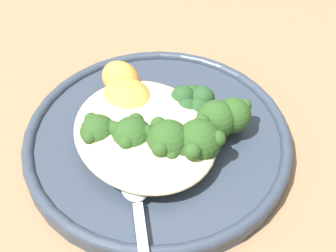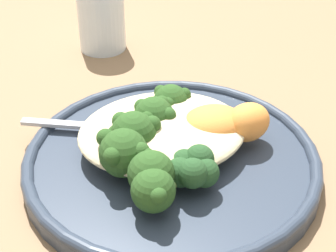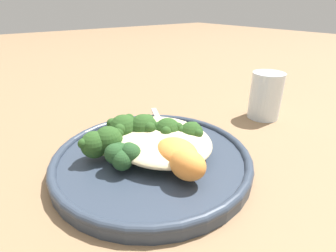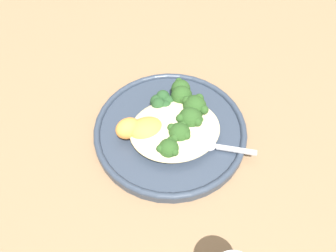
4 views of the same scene
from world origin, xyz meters
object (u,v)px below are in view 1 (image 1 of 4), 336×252
object	(u,v)px
plate	(155,140)
broccoli_stalk_1	(135,133)
sweet_potato_chunk_1	(128,99)
quinoa_mound	(145,132)
broccoli_stalk_4	(173,141)
kale_tuft	(193,102)
broccoli_stalk_7	(213,114)
broccoli_stalk_3	(167,137)
broccoli_stalk_5	(193,137)
broccoli_stalk_6	(203,117)
sweet_potato_chunk_0	(118,79)
spoon	(137,195)
broccoli_stalk_0	(106,129)
broccoli_stalk_2	(148,130)

from	to	relation	value
plate	broccoli_stalk_1	distance (m)	0.04
plate	sweet_potato_chunk_1	distance (m)	0.05
quinoa_mound	broccoli_stalk_4	bearing A→B (deg)	31.86
broccoli_stalk_1	kale_tuft	distance (m)	0.08
plate	broccoli_stalk_7	size ratio (longest dim) A/B	2.72
plate	broccoli_stalk_7	xyz separation A→B (m)	(0.02, 0.06, 0.03)
broccoli_stalk_1	broccoli_stalk_3	size ratio (longest dim) A/B	0.83
plate	sweet_potato_chunk_1	xyz separation A→B (m)	(-0.04, -0.00, 0.03)
broccoli_stalk_4	broccoli_stalk_5	size ratio (longest dim) A/B	0.82
broccoli_stalk_5	broccoli_stalk_6	world-z (taller)	broccoli_stalk_5
broccoli_stalk_1	sweet_potato_chunk_0	bearing A→B (deg)	-142.08
sweet_potato_chunk_1	kale_tuft	xyz separation A→B (m)	(0.04, 0.05, -0.00)
quinoa_mound	broccoli_stalk_7	xyz separation A→B (m)	(0.02, 0.07, 0.00)
broccoli_stalk_3	broccoli_stalk_6	size ratio (longest dim) A/B	0.93
plate	broccoli_stalk_5	xyz separation A→B (m)	(0.04, 0.02, 0.03)
broccoli_stalk_4	kale_tuft	xyz separation A→B (m)	(-0.03, 0.05, 0.00)
sweet_potato_chunk_0	spoon	distance (m)	0.14
broccoli_stalk_1	broccoli_stalk_5	distance (m)	0.06
sweet_potato_chunk_0	sweet_potato_chunk_1	bearing A→B (deg)	-9.22
broccoli_stalk_4	broccoli_stalk_6	xyz separation A→B (m)	(-0.01, 0.04, 0.00)
quinoa_mound	broccoli_stalk_5	bearing A→B (deg)	42.34
sweet_potato_chunk_0	broccoli_stalk_6	bearing A→B (deg)	24.69
plate	broccoli_stalk_3	bearing A→B (deg)	-4.86
broccoli_stalk_0	broccoli_stalk_5	xyz separation A→B (m)	(0.06, 0.06, 0.00)
plate	sweet_potato_chunk_0	bearing A→B (deg)	179.87
broccoli_stalk_5	sweet_potato_chunk_0	bearing A→B (deg)	-174.08
broccoli_stalk_0	broccoli_stalk_4	size ratio (longest dim) A/B	1.02
broccoli_stalk_6	broccoli_stalk_7	size ratio (longest dim) A/B	1.03
plate	broccoli_stalk_4	distance (m)	0.04
quinoa_mound	broccoli_stalk_2	distance (m)	0.00
plate	broccoli_stalk_2	world-z (taller)	broccoli_stalk_2
sweet_potato_chunk_0	broccoli_stalk_5	bearing A→B (deg)	9.47
broccoli_stalk_0	broccoli_stalk_1	distance (m)	0.03
broccoli_stalk_0	broccoli_stalk_4	xyz separation A→B (m)	(0.05, 0.05, -0.00)
broccoli_stalk_1	broccoli_stalk_4	size ratio (longest dim) A/B	0.86
broccoli_stalk_5	spoon	bearing A→B (deg)	-79.77
broccoli_stalk_0	kale_tuft	distance (m)	0.10
broccoli_stalk_7	spoon	xyz separation A→B (m)	(0.04, -0.11, -0.01)
plate	broccoli_stalk_6	world-z (taller)	broccoli_stalk_6
broccoli_stalk_7	kale_tuft	world-z (taller)	broccoli_stalk_7
broccoli_stalk_1	broccoli_stalk_7	distance (m)	0.08
sweet_potato_chunk_1	spoon	xyz separation A→B (m)	(0.10, -0.05, -0.01)
broccoli_stalk_7	kale_tuft	distance (m)	0.03
spoon	plate	bearing A→B (deg)	161.08
quinoa_mound	sweet_potato_chunk_0	distance (m)	0.08
quinoa_mound	broccoli_stalk_3	distance (m)	0.03
plate	broccoli_stalk_5	bearing A→B (deg)	25.85
plate	broccoli_stalk_6	bearing A→B (deg)	63.79
broccoli_stalk_0	broccoli_stalk_7	xyz separation A→B (m)	(0.04, 0.10, -0.00)
broccoli_stalk_6	broccoli_stalk_7	world-z (taller)	broccoli_stalk_6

